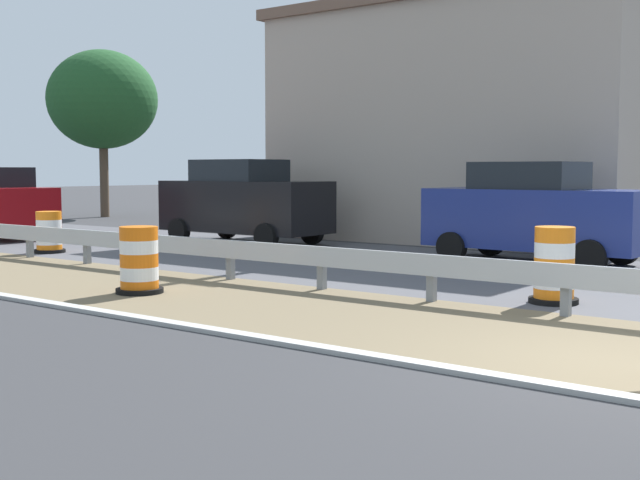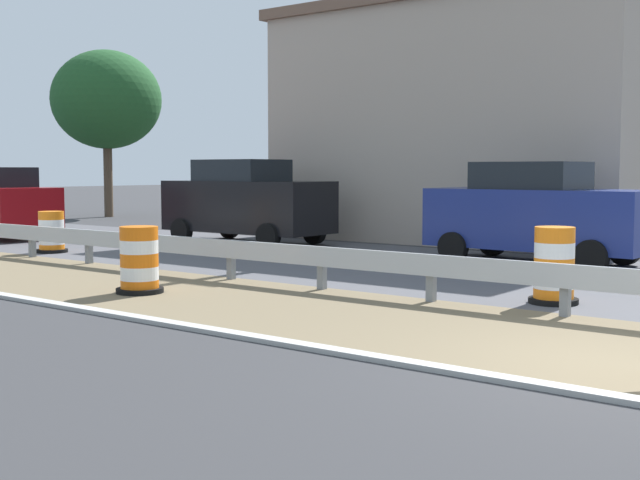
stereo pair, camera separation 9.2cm
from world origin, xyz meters
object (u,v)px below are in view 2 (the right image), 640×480
Objects in this scene: utility_pole_near at (438,57)px; traffic_barrel_close at (139,263)px; traffic_barrel_nearest at (554,269)px; traffic_barrel_mid at (52,234)px; car_trailing_near_lane at (246,202)px; car_distant_a at (537,213)px.

traffic_barrel_close is at bearing -177.29° from utility_pole_near.
traffic_barrel_nearest reaches higher than traffic_barrel_mid.
car_trailing_near_lane is 1.02× the size of car_distant_a.
utility_pole_near reaches higher than traffic_barrel_mid.
traffic_barrel_mid is 11.06m from car_distant_a.
car_trailing_near_lane is at bearing 122.02° from utility_pole_near.
car_trailing_near_lane is 0.50× the size of utility_pole_near.
traffic_barrel_nearest reaches higher than traffic_barrel_close.
traffic_barrel_close is 0.23× the size of car_distant_a.
utility_pole_near is at bearing 149.06° from car_distant_a.
traffic_barrel_mid is at bearing 139.55° from utility_pole_near.
traffic_barrel_close is at bearing 118.31° from traffic_barrel_nearest.
traffic_barrel_nearest is 0.12× the size of utility_pole_near.
car_trailing_near_lane is 8.00m from car_distant_a.
traffic_barrel_nearest is 0.24× the size of car_trailing_near_lane.
traffic_barrel_mid is 0.10× the size of utility_pole_near.
utility_pole_near is (2.47, 3.77, 3.76)m from car_distant_a.
car_trailing_near_lane is at bearing -22.99° from traffic_barrel_mid.
car_distant_a reaches higher than traffic_barrel_nearest.
traffic_barrel_mid is 10.48m from utility_pole_near.
car_trailing_near_lane reaches higher than traffic_barrel_mid.
traffic_barrel_nearest is at bearing -23.80° from car_trailing_near_lane.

